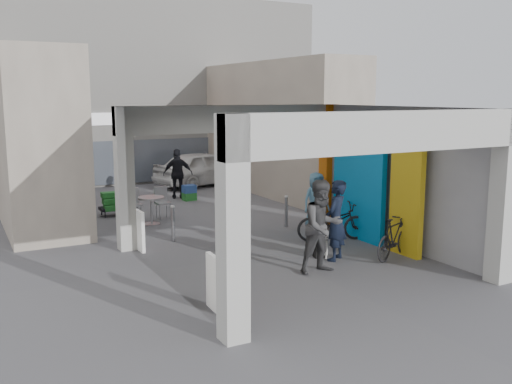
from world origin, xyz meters
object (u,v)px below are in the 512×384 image
cafe_set (144,211)px  man_with_dog (336,220)px  produce_stand (118,206)px  white_van (203,168)px  man_crates (178,174)px  bicycle_rear (394,238)px  border_collie (321,247)px  bicycle_front (332,222)px  man_elderly (316,200)px  man_back_turned (323,226)px

cafe_set → man_with_dog: (2.71, -5.88, 0.58)m
produce_stand → white_van: bearing=28.5°
man_crates → bicycle_rear: man_crates is taller
border_collie → bicycle_front: (1.18, 1.19, 0.23)m
cafe_set → man_elderly: man_elderly is taller
man_crates → bicycle_rear: (1.69, -9.75, -0.42)m
cafe_set → bicycle_front: 5.74m
cafe_set → bicycle_rear: 7.56m
white_van → man_crates: bearing=125.3°
cafe_set → produce_stand: 1.51m
man_elderly → white_van: man_elderly is taller
man_elderly → bicycle_front: (-0.39, -1.35, -0.31)m
produce_stand → cafe_set: bearing=-88.1°
border_collie → man_crates: bearing=108.9°
man_crates → produce_stand: bearing=53.3°
cafe_set → produce_stand: cafe_set is taller
produce_stand → white_van: 6.44m
border_collie → man_crates: 8.96m
man_with_dog → bicycle_rear: (1.31, -0.51, -0.44)m
produce_stand → bicycle_front: 7.14m
bicycle_front → man_back_turned: bearing=158.3°
man_back_turned → white_van: 12.52m
produce_stand → man_back_turned: size_ratio=0.55×
border_collie → white_van: bearing=98.5°
cafe_set → bicycle_rear: cafe_set is taller
man_with_dog → border_collie: bearing=-93.4°
border_collie → bicycle_rear: (1.50, -0.82, 0.22)m
man_elderly → produce_stand: bearing=142.0°
produce_stand → bicycle_rear: bicycle_rear is taller
man_back_turned → produce_stand: bearing=105.2°
produce_stand → bicycle_rear: (4.43, -7.85, 0.20)m
man_elderly → bicycle_rear: (-0.08, -3.36, -0.32)m
produce_stand → man_back_turned: (2.33, -7.95, 0.71)m
produce_stand → white_van: size_ratio=0.26×
man_back_turned → man_elderly: size_ratio=1.24×
bicycle_rear → white_van: white_van is taller
produce_stand → man_elderly: (4.51, -4.49, 0.52)m
man_with_dog → man_back_turned: 1.01m
cafe_set → man_elderly: bearing=-36.5°
man_with_dog → man_elderly: man_with_dog is taller
bicycle_rear → cafe_set: bearing=10.1°
bicycle_front → white_van: (0.63, 10.16, 0.23)m
man_back_turned → bicycle_front: 2.82m
white_van → man_with_dog: bearing=156.9°
bicycle_front → man_crates: bearing=28.7°
cafe_set → bicycle_front: bearing=-49.7°
man_with_dog → man_back_turned: (-0.80, -0.61, 0.07)m
produce_stand → bicycle_front: size_ratio=0.59×
bicycle_front → bicycle_rear: size_ratio=1.17×
bicycle_rear → white_van: bearing=-23.6°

